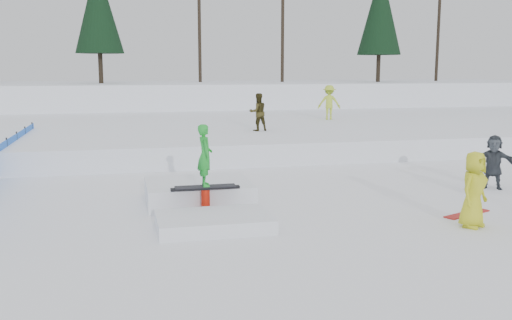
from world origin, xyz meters
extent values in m
plane|color=white|center=(0.00, 0.00, 0.00)|extent=(120.00, 120.00, 0.00)
cube|color=white|center=(0.00, 30.00, 1.20)|extent=(60.00, 14.00, 2.40)
cube|color=white|center=(0.00, 16.00, 0.40)|extent=(50.00, 18.00, 0.80)
cylinder|color=black|center=(-6.50, 8.50, 0.55)|extent=(0.05, 0.05, 1.10)
cylinder|color=black|center=(-6.50, 10.40, 0.55)|extent=(0.05, 0.05, 1.10)
cylinder|color=black|center=(-6.50, 12.30, 0.55)|extent=(0.05, 0.05, 1.10)
cylinder|color=black|center=(-6.50, 14.20, 0.55)|extent=(0.05, 0.05, 1.10)
cylinder|color=black|center=(-4.00, 28.50, 3.40)|extent=(0.30, 0.30, 2.00)
cone|color=black|center=(-4.00, 28.50, 7.38)|extent=(3.20, 3.20, 5.95)
cylinder|color=black|center=(3.00, 30.50, 7.15)|extent=(0.24, 0.24, 9.50)
cylinder|color=black|center=(9.00, 29.50, 6.40)|extent=(0.24, 0.24, 8.00)
cylinder|color=black|center=(16.00, 28.00, 3.40)|extent=(0.30, 0.30, 2.00)
cone|color=black|center=(16.00, 28.00, 7.55)|extent=(3.20, 3.20, 6.30)
cylinder|color=black|center=(22.00, 30.00, 7.65)|extent=(0.24, 0.24, 10.50)
imported|color=#322C10|center=(2.79, 11.33, 1.58)|extent=(0.83, 0.69, 1.57)
imported|color=#B2CE32|center=(7.57, 15.74, 1.67)|extent=(1.28, 0.99, 1.75)
imported|color=gold|center=(4.50, -1.23, 0.82)|extent=(0.95, 0.85, 1.64)
imported|color=#353B41|center=(7.42, 2.17, 0.76)|extent=(1.40, 1.21, 1.53)
cube|color=#A91E1A|center=(5.03, -0.27, 0.01)|extent=(1.40, 0.79, 0.03)
cube|color=white|center=(-0.91, 2.40, 0.27)|extent=(2.60, 2.20, 0.54)
cube|color=white|center=(-0.91, -0.10, 0.15)|extent=(2.40, 1.60, 0.30)
cylinder|color=red|center=(-0.91, 1.10, 0.03)|extent=(0.44, 0.44, 0.06)
cylinder|color=red|center=(-0.91, 1.10, 0.30)|extent=(0.20, 0.20, 0.60)
cube|color=black|center=(-0.91, 1.10, 0.63)|extent=(1.60, 0.16, 0.06)
cube|color=black|center=(-0.91, 1.10, 0.68)|extent=(1.40, 0.28, 0.03)
imported|color=green|center=(-0.91, 1.10, 1.40)|extent=(0.34, 0.52, 1.42)
camera|label=1|loc=(-2.74, -11.71, 3.35)|focal=40.00mm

